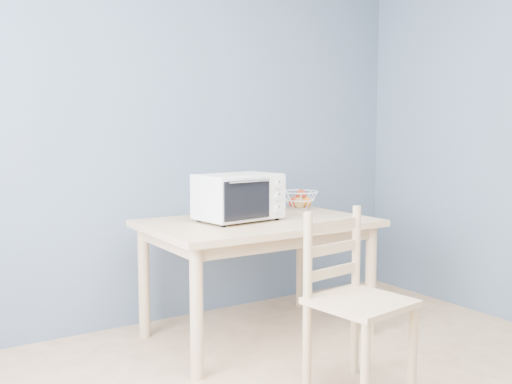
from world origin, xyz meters
TOP-DOWN VIEW (x-y plane):
  - room at (0.00, 0.00)m, footprint 4.01×4.51m
  - dining_table at (0.38, 1.62)m, footprint 1.40×0.90m
  - toaster_oven at (0.24, 1.65)m, footprint 0.54×0.42m
  - fruit_basket at (0.92, 1.92)m, footprint 0.33×0.33m
  - dining_chair at (0.34, 0.69)m, footprint 0.48×0.48m

SIDE VIEW (x-z plane):
  - dining_chair at x=0.34m, z-range -0.01..0.91m
  - dining_table at x=0.38m, z-range 0.27..1.02m
  - fruit_basket at x=0.92m, z-range 0.75..0.89m
  - toaster_oven at x=0.24m, z-range 0.76..1.05m
  - room at x=0.00m, z-range -0.01..2.61m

